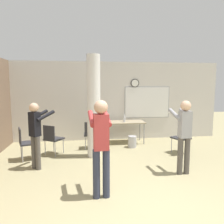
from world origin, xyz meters
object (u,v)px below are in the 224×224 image
Objects in this scene: bottle_on_table at (124,119)px; person_playing_side at (184,131)px; chair_near_pillar at (52,137)px; person_watching_back at (36,130)px; chair_by_left_wall at (26,141)px; chair_table_left at (91,133)px; person_playing_front at (101,141)px; folding_table at (121,123)px; chair_mid_room at (183,136)px.

person_playing_side is (0.83, -2.73, 0.13)m from bottle_on_table.
person_watching_back is (-0.23, -0.99, 0.42)m from chair_near_pillar.
person_playing_side is (3.74, -1.40, 0.46)m from chair_by_left_wall.
chair_by_left_wall is 1.00× the size of chair_table_left.
person_playing_front is at bearing -50.11° from chair_by_left_wall.
chair_table_left is 2.01m from person_watching_back.
folding_table is 1.85× the size of chair_near_pillar.
chair_by_left_wall is (-0.65, -0.32, 0.00)m from chair_near_pillar.
chair_mid_room is (1.46, -1.38, -0.33)m from bottle_on_table.
chair_near_pillar is 3.57m from person_playing_side.
chair_mid_room is at bearing -17.36° from chair_table_left.
folding_table is 2.41m from chair_near_pillar.
person_playing_front is (-1.08, -3.53, 0.19)m from bottle_on_table.
person_playing_side is (1.98, -2.16, 0.46)m from chair_table_left.
chair_table_left is 0.55× the size of person_watching_back.
folding_table is 3.15m from person_watching_back.
person_watching_back reaches higher than chair_by_left_wall.
chair_table_left is at bearing 162.64° from chair_mid_room.
bottle_on_table is 0.16× the size of person_playing_front.
person_watching_back reaches higher than folding_table.
bottle_on_table is 0.31× the size of chair_table_left.
chair_mid_room and chair_table_left have the same top height.
chair_mid_room is 0.55× the size of person_watching_back.
folding_table is at bearing 26.02° from chair_near_pillar.
folding_table is 3.13m from chair_by_left_wall.
chair_near_pillar is 0.72m from chair_by_left_wall.
bottle_on_table is 0.31× the size of chair_mid_room.
bottle_on_table is at bearing 136.59° from chair_mid_room.
person_playing_front is at bearing -64.80° from chair_near_pillar.
chair_mid_room is at bearing -5.69° from chair_near_pillar.
chair_by_left_wall is 0.89m from person_watching_back.
chair_near_pillar is 1.10m from person_watching_back.
person_watching_back is (-3.95, -0.62, 0.42)m from chair_mid_room.
person_watching_back is at bearing 167.69° from person_playing_side.
folding_table is at bearing 157.97° from bottle_on_table.
chair_near_pillar and chair_by_left_wall have the same top height.
person_watching_back is (-3.32, 0.73, -0.04)m from person_playing_side.
chair_mid_room is at bearing 40.19° from person_playing_front.
person_playing_side is at bearing 22.64° from person_playing_front.
folding_table is 0.20m from bottle_on_table.
person_playing_front is (1.18, -2.52, 0.51)m from chair_near_pillar.
bottle_on_table is 2.50m from chair_near_pillar.
chair_mid_room is at bearing 65.01° from person_playing_side.
chair_table_left is 0.53× the size of person_playing_side.
person_playing_side reaches higher than chair_near_pillar.
chair_by_left_wall and chair_table_left have the same top height.
chair_table_left is at bearing 47.02° from person_watching_back.
bottle_on_table is (0.11, -0.04, 0.16)m from folding_table.
chair_near_pillar is 1.00× the size of chair_mid_room.
person_watching_back is (-1.34, -1.44, 0.42)m from chair_table_left.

